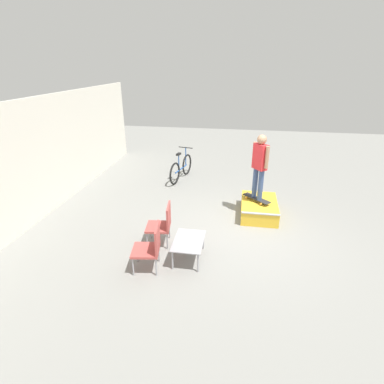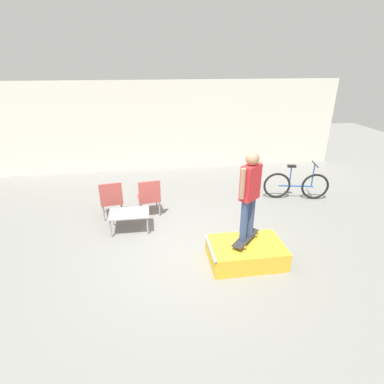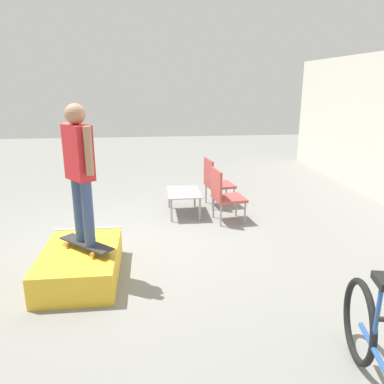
{
  "view_description": "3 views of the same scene",
  "coord_description": "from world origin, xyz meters",
  "px_view_note": "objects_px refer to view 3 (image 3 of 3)",
  "views": [
    {
      "loc": [
        -6.29,
        0.06,
        3.78
      ],
      "look_at": [
        0.29,
        1.17,
        0.86
      ],
      "focal_mm": 28.0,
      "sensor_mm": 36.0,
      "label": 1
    },
    {
      "loc": [
        -0.68,
        -5.1,
        3.57
      ],
      "look_at": [
        0.21,
        0.89,
        0.9
      ],
      "focal_mm": 28.0,
      "sensor_mm": 36.0,
      "label": 2
    },
    {
      "loc": [
        5.44,
        0.4,
        2.37
      ],
      "look_at": [
        0.26,
        0.98,
        0.85
      ],
      "focal_mm": 35.0,
      "sensor_mm": 36.0,
      "label": 3
    }
  ],
  "objects_px": {
    "person_skater": "(79,164)",
    "patio_chair_right": "(224,193)",
    "bicycle": "(382,361)",
    "coffee_table": "(184,194)",
    "skate_ramp_box": "(81,264)",
    "skateboard_on_ramp": "(86,244)",
    "patio_chair_left": "(215,180)"
  },
  "relations": [
    {
      "from": "skate_ramp_box",
      "to": "patio_chair_right",
      "type": "height_order",
      "value": "patio_chair_right"
    },
    {
      "from": "person_skater",
      "to": "coffee_table",
      "type": "bearing_deg",
      "value": 110.2
    },
    {
      "from": "skateboard_on_ramp",
      "to": "coffee_table",
      "type": "bearing_deg",
      "value": 100.7
    },
    {
      "from": "coffee_table",
      "to": "bicycle",
      "type": "distance_m",
      "value": 4.63
    },
    {
      "from": "skateboard_on_ramp",
      "to": "patio_chair_left",
      "type": "bearing_deg",
      "value": 95.08
    },
    {
      "from": "person_skater",
      "to": "skate_ramp_box",
      "type": "bearing_deg",
      "value": -133.5
    },
    {
      "from": "patio_chair_left",
      "to": "patio_chair_right",
      "type": "relative_size",
      "value": 1.0
    },
    {
      "from": "person_skater",
      "to": "patio_chair_right",
      "type": "xyz_separation_m",
      "value": [
        -1.79,
        2.08,
        -0.94
      ]
    },
    {
      "from": "skate_ramp_box",
      "to": "patio_chair_right",
      "type": "bearing_deg",
      "value": 129.32
    },
    {
      "from": "skate_ramp_box",
      "to": "skateboard_on_ramp",
      "type": "relative_size",
      "value": 1.95
    },
    {
      "from": "patio_chair_left",
      "to": "bicycle",
      "type": "xyz_separation_m",
      "value": [
        4.94,
        0.4,
        -0.13
      ]
    },
    {
      "from": "skateboard_on_ramp",
      "to": "person_skater",
      "type": "relative_size",
      "value": 0.44
    },
    {
      "from": "skate_ramp_box",
      "to": "bicycle",
      "type": "bearing_deg",
      "value": 48.7
    },
    {
      "from": "patio_chair_left",
      "to": "patio_chair_right",
      "type": "bearing_deg",
      "value": 171.22
    },
    {
      "from": "bicycle",
      "to": "coffee_table",
      "type": "bearing_deg",
      "value": -154.26
    },
    {
      "from": "patio_chair_right",
      "to": "patio_chair_left",
      "type": "bearing_deg",
      "value": -7.38
    },
    {
      "from": "skate_ramp_box",
      "to": "bicycle",
      "type": "height_order",
      "value": "bicycle"
    },
    {
      "from": "person_skater",
      "to": "patio_chair_right",
      "type": "distance_m",
      "value": 2.9
    },
    {
      "from": "skateboard_on_ramp",
      "to": "patio_chair_right",
      "type": "height_order",
      "value": "patio_chair_right"
    },
    {
      "from": "skateboard_on_ramp",
      "to": "bicycle",
      "type": "relative_size",
      "value": 0.42
    },
    {
      "from": "skate_ramp_box",
      "to": "skateboard_on_ramp",
      "type": "distance_m",
      "value": 0.29
    },
    {
      "from": "skate_ramp_box",
      "to": "patio_chair_left",
      "type": "distance_m",
      "value": 3.47
    },
    {
      "from": "skateboard_on_ramp",
      "to": "patio_chair_left",
      "type": "xyz_separation_m",
      "value": [
        -2.69,
        2.08,
        0.06
      ]
    },
    {
      "from": "skate_ramp_box",
      "to": "person_skater",
      "type": "bearing_deg",
      "value": 84.18
    },
    {
      "from": "coffee_table",
      "to": "patio_chair_left",
      "type": "xyz_separation_m",
      "value": [
        -0.44,
        0.67,
        0.13
      ]
    },
    {
      "from": "coffee_table",
      "to": "bicycle",
      "type": "xyz_separation_m",
      "value": [
        4.51,
        1.07,
        0.0
      ]
    },
    {
      "from": "coffee_table",
      "to": "patio_chair_right",
      "type": "height_order",
      "value": "patio_chair_right"
    },
    {
      "from": "bicycle",
      "to": "person_skater",
      "type": "bearing_deg",
      "value": -119.77
    },
    {
      "from": "person_skater",
      "to": "coffee_table",
      "type": "distance_m",
      "value": 2.87
    },
    {
      "from": "person_skater",
      "to": "bicycle",
      "type": "bearing_deg",
      "value": 10.14
    },
    {
      "from": "skate_ramp_box",
      "to": "patio_chair_left",
      "type": "xyz_separation_m",
      "value": [
        -2.68,
        2.17,
        0.33
      ]
    },
    {
      "from": "patio_chair_left",
      "to": "patio_chair_right",
      "type": "xyz_separation_m",
      "value": [
        0.9,
        -0.0,
        0.0
      ]
    }
  ]
}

